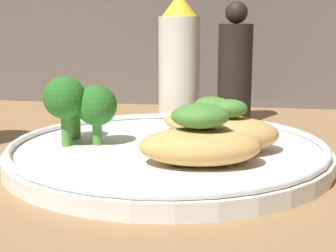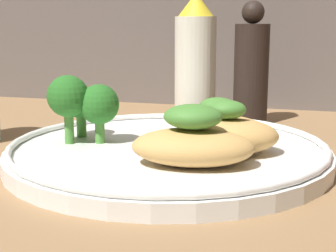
{
  "view_description": "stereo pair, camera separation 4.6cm",
  "coord_description": "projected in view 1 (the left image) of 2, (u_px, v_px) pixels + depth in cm",
  "views": [
    {
      "loc": [
        7.65,
        -44.88,
        12.85
      ],
      "look_at": [
        0.0,
        0.0,
        3.4
      ],
      "focal_mm": 55.0,
      "sensor_mm": 36.0,
      "label": 1
    },
    {
      "loc": [
        12.19,
        -43.86,
        12.85
      ],
      "look_at": [
        0.0,
        0.0,
        3.4
      ],
      "focal_mm": 55.0,
      "sensor_mm": 36.0,
      "label": 2
    }
  ],
  "objects": [
    {
      "name": "broccoli_bunch",
      "position": [
        79.0,
        103.0,
        0.48
      ],
      "size": [
        6.53,
        6.46,
        6.45
      ],
      "color": "#4C8E38",
      "rests_on": "plate"
    },
    {
      "name": "sauce_bottle",
      "position": [
        179.0,
        61.0,
        0.65
      ],
      "size": [
        5.24,
        5.24,
        16.13
      ],
      "color": "silver",
      "rests_on": "ground_plane"
    },
    {
      "name": "grilled_meat_middle",
      "position": [
        229.0,
        133.0,
        0.45
      ],
      "size": [
        10.32,
        8.21,
        4.7
      ],
      "color": "tan",
      "rests_on": "plate"
    },
    {
      "name": "pepper_grinder",
      "position": [
        235.0,
        69.0,
        0.64
      ],
      "size": [
        4.27,
        4.27,
        15.1
      ],
      "color": "black",
      "rests_on": "ground_plane"
    },
    {
      "name": "grilled_meat_back",
      "position": [
        213.0,
        122.0,
        0.52
      ],
      "size": [
        12.36,
        9.37,
        3.89
      ],
      "color": "tan",
      "rests_on": "plate"
    },
    {
      "name": "ground_plane",
      "position": [
        168.0,
        167.0,
        0.47
      ],
      "size": [
        180.0,
        180.0,
        1.0
      ],
      "primitive_type": "cube",
      "color": "#936D47"
    },
    {
      "name": "plate",
      "position": [
        168.0,
        152.0,
        0.47
      ],
      "size": [
        29.37,
        29.37,
        2.0
      ],
      "color": "white",
      "rests_on": "ground_plane"
    },
    {
      "name": "grilled_meat_front",
      "position": [
        200.0,
        141.0,
        0.41
      ],
      "size": [
        10.6,
        7.32,
        4.94
      ],
      "color": "tan",
      "rests_on": "plate"
    }
  ]
}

